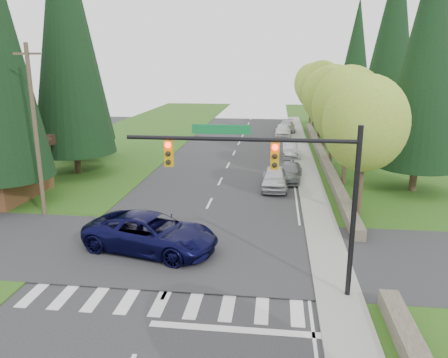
% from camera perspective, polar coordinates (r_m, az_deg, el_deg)
% --- Properties ---
extents(ground, '(120.00, 120.00, 0.00)m').
position_cam_1_polar(ground, '(15.08, -11.68, -21.76)').
color(ground, '#28282B').
rests_on(ground, ground).
extents(grass_east, '(14.00, 110.00, 0.06)m').
position_cam_1_polar(grass_east, '(33.77, 21.70, -1.38)').
color(grass_east, '#315115').
rests_on(grass_east, ground).
extents(grass_west, '(14.00, 110.00, 0.06)m').
position_cam_1_polar(grass_west, '(36.89, -21.18, -0.00)').
color(grass_west, '#315115').
rests_on(grass_west, ground).
extents(cross_street, '(120.00, 8.00, 0.10)m').
position_cam_1_polar(cross_street, '(21.76, -4.99, -9.34)').
color(cross_street, '#28282B').
rests_on(cross_street, ground).
extents(sidewalk_east, '(1.80, 80.00, 0.13)m').
position_cam_1_polar(sidewalk_east, '(34.63, 11.10, -0.12)').
color(sidewalk_east, gray).
rests_on(sidewalk_east, ground).
extents(curb_east, '(0.20, 80.00, 0.13)m').
position_cam_1_polar(curb_east, '(34.58, 9.70, -0.08)').
color(curb_east, gray).
rests_on(curb_east, ground).
extents(stone_wall_north, '(0.70, 40.00, 0.70)m').
position_cam_1_polar(stone_wall_north, '(42.48, 12.70, 2.98)').
color(stone_wall_north, '#4C4438').
rests_on(stone_wall_north, ground).
extents(traffic_signal, '(8.70, 0.37, 6.80)m').
position_cam_1_polar(traffic_signal, '(16.36, 7.19, 0.86)').
color(traffic_signal, black).
rests_on(traffic_signal, ground).
extents(utility_pole, '(1.60, 0.24, 10.00)m').
position_cam_1_polar(utility_pole, '(27.37, -23.40, 5.80)').
color(utility_pole, '#473828').
rests_on(utility_pole, ground).
extents(decid_tree_0, '(4.80, 4.80, 8.37)m').
position_cam_1_polar(decid_tree_0, '(26.07, 17.98, 6.91)').
color(decid_tree_0, '#38281C').
rests_on(decid_tree_0, ground).
extents(decid_tree_1, '(5.20, 5.20, 8.80)m').
position_cam_1_polar(decid_tree_1, '(32.91, 15.95, 8.96)').
color(decid_tree_1, '#38281C').
rests_on(decid_tree_1, ground).
extents(decid_tree_2, '(5.00, 5.00, 8.82)m').
position_cam_1_polar(decid_tree_2, '(39.78, 14.16, 10.23)').
color(decid_tree_2, '#38281C').
rests_on(decid_tree_2, ground).
extents(decid_tree_3, '(5.00, 5.00, 8.55)m').
position_cam_1_polar(decid_tree_3, '(46.75, 13.24, 10.61)').
color(decid_tree_3, '#38281C').
rests_on(decid_tree_3, ground).
extents(decid_tree_4, '(5.40, 5.40, 9.18)m').
position_cam_1_polar(decid_tree_4, '(53.68, 12.60, 11.60)').
color(decid_tree_4, '#38281C').
rests_on(decid_tree_4, ground).
extents(decid_tree_5, '(4.80, 4.80, 8.30)m').
position_cam_1_polar(decid_tree_5, '(60.66, 11.76, 11.50)').
color(decid_tree_5, '#38281C').
rests_on(decid_tree_5, ground).
extents(decid_tree_6, '(5.20, 5.20, 8.86)m').
position_cam_1_polar(decid_tree_6, '(67.62, 11.39, 12.13)').
color(decid_tree_6, '#38281C').
rests_on(decid_tree_6, ground).
extents(conifer_w_c, '(6.46, 6.46, 20.80)m').
position_cam_1_polar(conifer_w_c, '(37.18, -19.97, 17.79)').
color(conifer_w_c, '#38281C').
rests_on(conifer_w_c, ground).
extents(conifer_w_e, '(5.78, 5.78, 18.80)m').
position_cam_1_polar(conifer_w_e, '(43.41, -18.67, 16.05)').
color(conifer_w_e, '#38281C').
rests_on(conifer_w_e, ground).
extents(conifer_e_a, '(5.44, 5.44, 17.80)m').
position_cam_1_polar(conifer_e_a, '(32.86, 25.14, 15.13)').
color(conifer_e_a, '#38281C').
rests_on(conifer_e_a, ground).
extents(conifer_e_b, '(6.12, 6.12, 19.80)m').
position_cam_1_polar(conifer_e_b, '(46.66, 21.15, 16.33)').
color(conifer_e_b, '#38281C').
rests_on(conifer_e_b, ground).
extents(conifer_e_c, '(5.10, 5.10, 16.80)m').
position_cam_1_polar(conifer_e_c, '(60.16, 16.84, 14.74)').
color(conifer_e_c, '#38281C').
rests_on(conifer_e_c, ground).
extents(suv_navy, '(7.10, 4.51, 1.83)m').
position_cam_1_polar(suv_navy, '(21.67, -9.48, -6.97)').
color(suv_navy, '#0A0A32').
rests_on(suv_navy, ground).
extents(parked_car_a, '(1.87, 4.59, 1.56)m').
position_cam_1_polar(parked_car_a, '(32.00, 6.63, 0.13)').
color(parked_car_a, silver).
rests_on(parked_car_a, ground).
extents(parked_car_b, '(2.27, 4.66, 1.30)m').
position_cam_1_polar(parked_car_b, '(34.40, 8.56, 0.90)').
color(parked_car_b, slate).
rests_on(parked_car_b, ground).
extents(parked_car_c, '(1.48, 4.14, 1.36)m').
position_cam_1_polar(parked_car_c, '(43.37, 8.62, 3.87)').
color(parked_car_c, '#AFB0B4').
rests_on(parked_car_c, ground).
extents(parked_car_d, '(2.00, 4.73, 1.60)m').
position_cam_1_polar(parked_car_d, '(54.36, 7.71, 6.27)').
color(parked_car_d, white).
rests_on(parked_car_d, ground).
extents(parked_car_e, '(2.07, 5.03, 1.46)m').
position_cam_1_polar(parked_car_e, '(58.41, 8.26, 6.79)').
color(parked_car_e, '#ABAAAF').
rests_on(parked_car_e, ground).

